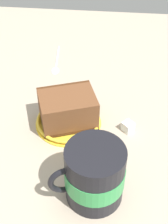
# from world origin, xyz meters

# --- Properties ---
(ground_plane) EXTENTS (1.11, 1.11, 0.03)m
(ground_plane) POSITION_xyz_m (0.00, 0.00, -0.02)
(ground_plane) COLOR tan
(small_plate) EXTENTS (0.13, 0.13, 0.01)m
(small_plate) POSITION_xyz_m (-0.06, -0.02, 0.01)
(small_plate) COLOR yellow
(small_plate) RESTS_ON ground_plane
(cake_slice) EXTENTS (0.13, 0.11, 0.06)m
(cake_slice) POSITION_xyz_m (-0.06, -0.02, 0.04)
(cake_slice) COLOR #472814
(cake_slice) RESTS_ON small_plate
(tea_mug) EXTENTS (0.12, 0.09, 0.10)m
(tea_mug) POSITION_xyz_m (-0.12, 0.14, 0.05)
(tea_mug) COLOR black
(tea_mug) RESTS_ON ground_plane
(teaspoon) EXTENTS (0.02, 0.13, 0.01)m
(teaspoon) POSITION_xyz_m (0.00, -0.22, 0.00)
(teaspoon) COLOR silver
(teaspoon) RESTS_ON ground_plane
(sugar_cube) EXTENTS (0.03, 0.03, 0.02)m
(sugar_cube) POSITION_xyz_m (-0.18, -0.01, 0.01)
(sugar_cube) COLOR white
(sugar_cube) RESTS_ON ground_plane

